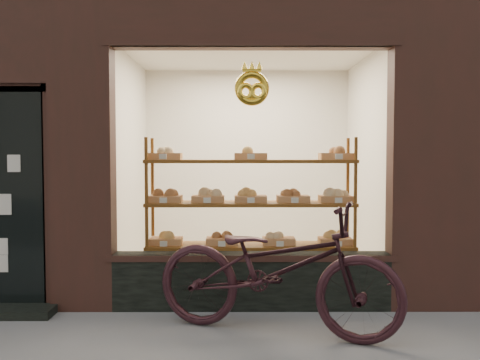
{
  "coord_description": "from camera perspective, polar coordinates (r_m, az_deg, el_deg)",
  "views": [
    {
      "loc": [
        0.32,
        -3.09,
        1.54
      ],
      "look_at": [
        0.34,
        2.0,
        1.28
      ],
      "focal_mm": 40.0,
      "sensor_mm": 36.0,
      "label": 1
    }
  ],
  "objects": [
    {
      "name": "display_shelf",
      "position": [
        5.68,
        1.13,
        -4.08
      ],
      "size": [
        2.2,
        0.45,
        1.7
      ],
      "color": "#5B3211",
      "rests_on": "ground"
    },
    {
      "name": "bicycle",
      "position": [
        4.59,
        3.84,
        -9.36
      ],
      "size": [
        2.27,
        1.44,
        1.13
      ],
      "primitive_type": "imported",
      "rotation": [
        0.0,
        0.0,
        1.22
      ],
      "color": "black",
      "rests_on": "ground"
    }
  ]
}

